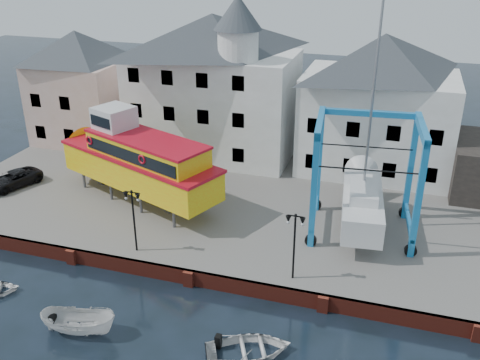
% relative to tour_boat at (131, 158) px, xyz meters
% --- Properties ---
extents(ground, '(140.00, 140.00, 0.00)m').
position_rel_tour_boat_xyz_m(ground, '(7.69, -7.94, -4.19)').
color(ground, black).
rests_on(ground, ground).
extents(hardstanding, '(44.00, 22.00, 1.00)m').
position_rel_tour_boat_xyz_m(hardstanding, '(7.69, 3.06, -3.69)').
color(hardstanding, '#635F59').
rests_on(hardstanding, ground).
extents(quay_wall, '(44.00, 0.47, 1.00)m').
position_rel_tour_boat_xyz_m(quay_wall, '(7.69, -7.84, -3.69)').
color(quay_wall, maroon).
rests_on(quay_wall, ground).
extents(building_pink, '(8.00, 7.00, 10.30)m').
position_rel_tour_boat_xyz_m(building_pink, '(-10.31, 10.06, 1.96)').
color(building_pink, tan).
rests_on(building_pink, hardstanding).
extents(building_white_main, '(14.00, 8.30, 14.00)m').
position_rel_tour_boat_xyz_m(building_white_main, '(2.82, 10.45, 3.15)').
color(building_white_main, silver).
rests_on(building_white_main, hardstanding).
extents(building_white_right, '(12.00, 8.00, 11.20)m').
position_rel_tour_boat_xyz_m(building_white_right, '(16.69, 11.06, 2.41)').
color(building_white_right, silver).
rests_on(building_white_right, hardstanding).
extents(lamp_post_left, '(1.12, 0.32, 4.20)m').
position_rel_tour_boat_xyz_m(lamp_post_left, '(3.69, -6.74, -0.02)').
color(lamp_post_left, black).
rests_on(lamp_post_left, hardstanding).
extents(lamp_post_right, '(1.12, 0.32, 4.20)m').
position_rel_tour_boat_xyz_m(lamp_post_right, '(13.69, -6.74, -0.02)').
color(lamp_post_right, black).
rests_on(lamp_post_right, hardstanding).
extents(tour_boat, '(15.79, 9.20, 6.76)m').
position_rel_tour_boat_xyz_m(tour_boat, '(0.00, 0.00, 0.00)').
color(tour_boat, '#59595E').
rests_on(tour_boat, hardstanding).
extents(travel_lift, '(7.41, 9.98, 14.77)m').
position_rel_tour_boat_xyz_m(travel_lift, '(16.72, 0.79, -0.73)').
color(travel_lift, '#0F6CAD').
rests_on(travel_lift, hardstanding).
extents(van, '(3.53, 4.89, 1.24)m').
position_rel_tour_boat_xyz_m(van, '(-9.91, -1.18, -2.57)').
color(van, black).
rests_on(van, hardstanding).
extents(motorboat_a, '(4.27, 2.17, 1.57)m').
position_rel_tour_boat_xyz_m(motorboat_a, '(3.80, -13.53, -4.19)').
color(motorboat_a, silver).
rests_on(motorboat_a, ground).
extents(motorboat_b, '(5.19, 4.61, 0.89)m').
position_rel_tour_boat_xyz_m(motorboat_b, '(12.72, -12.40, -4.19)').
color(motorboat_b, silver).
rests_on(motorboat_b, ground).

